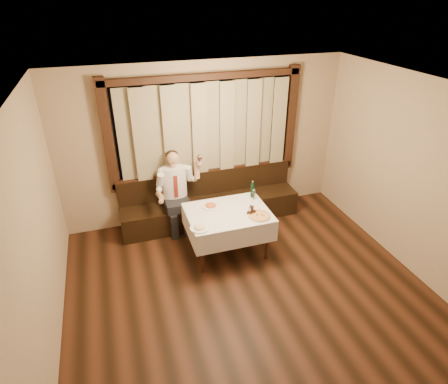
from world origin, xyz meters
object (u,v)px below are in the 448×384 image
object	(u,v)px
banquette	(210,204)
cruet_caddy	(251,211)
pasta_cream	(200,226)
pizza	(259,216)
pasta_red	(211,204)
dining_table	(228,218)
seated_man	(176,186)
green_bottle	(252,190)

from	to	relation	value
banquette	cruet_caddy	world-z (taller)	banquette
pasta_cream	pizza	bearing A→B (deg)	1.99
pasta_red	cruet_caddy	xyz separation A→B (m)	(0.53, -0.39, 0.01)
dining_table	seated_man	distance (m)	1.14
banquette	green_bottle	distance (m)	1.04
dining_table	pasta_cream	bearing A→B (deg)	-149.87
banquette	pizza	distance (m)	1.44
dining_table	green_bottle	bearing A→B (deg)	31.62
green_bottle	seated_man	distance (m)	1.31
pasta_cream	banquette	bearing A→B (deg)	68.29
pizza	pasta_cream	xyz separation A→B (m)	(-0.94, -0.03, 0.02)
pizza	seated_man	size ratio (longest dim) A/B	0.24
dining_table	pizza	distance (m)	0.51
pizza	cruet_caddy	distance (m)	0.15
seated_man	pasta_cream	bearing A→B (deg)	-85.60
seated_man	cruet_caddy	bearing A→B (deg)	-49.09
dining_table	pasta_cream	distance (m)	0.63
green_bottle	pasta_red	bearing A→B (deg)	-172.64
banquette	green_bottle	size ratio (longest dim) A/B	11.03
seated_man	banquette	bearing A→B (deg)	8.19
green_bottle	cruet_caddy	bearing A→B (deg)	-112.96
pizza	pasta_cream	distance (m)	0.94
pasta_cream	cruet_caddy	distance (m)	0.87
dining_table	cruet_caddy	distance (m)	0.39
pasta_cream	seated_man	world-z (taller)	seated_man
pasta_cream	seated_man	xyz separation A→B (m)	(-0.10, 1.24, 0.04)
pasta_cream	cruet_caddy	world-z (taller)	cruet_caddy
pasta_cream	pasta_red	bearing A→B (deg)	59.35
banquette	dining_table	bearing A→B (deg)	-90.00
banquette	pasta_red	xyz separation A→B (m)	(-0.21, -0.79, 0.48)
pasta_red	cruet_caddy	size ratio (longest dim) A/B	1.93
pasta_cream	seated_man	bearing A→B (deg)	94.40
pasta_cream	dining_table	bearing A→B (deg)	30.13
cruet_caddy	seated_man	distance (m)	1.45
pasta_red	green_bottle	size ratio (longest dim) A/B	0.97
dining_table	seated_man	world-z (taller)	seated_man
banquette	green_bottle	world-z (taller)	green_bottle
pasta_red	dining_table	bearing A→B (deg)	-47.52
banquette	seated_man	xyz separation A→B (m)	(-0.63, -0.09, 0.52)
cruet_caddy	pasta_cream	bearing A→B (deg)	172.22
pasta_cream	seated_man	distance (m)	1.25
green_bottle	seated_man	xyz separation A→B (m)	(-1.16, 0.61, -0.05)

